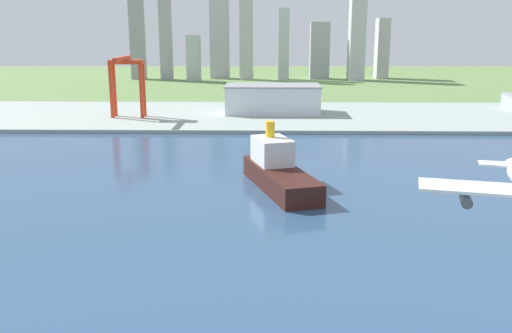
# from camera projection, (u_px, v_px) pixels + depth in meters

# --- Properties ---
(ground_plane) EXTENTS (2400.00, 2400.00, 0.00)m
(ground_plane) POSITION_uv_depth(u_px,v_px,m) (290.00, 188.00, 230.18)
(ground_plane) COLOR #618148
(water_bay) EXTENTS (840.00, 360.00, 0.15)m
(water_bay) POSITION_uv_depth(u_px,v_px,m) (298.00, 241.00, 171.92)
(water_bay) COLOR #2D4C70
(water_bay) RESTS_ON ground
(industrial_pier) EXTENTS (840.00, 140.00, 2.50)m
(industrial_pier) POSITION_uv_depth(u_px,v_px,m) (281.00, 116.00, 414.30)
(industrial_pier) COLOR #94A39B
(industrial_pier) RESTS_ON ground
(cargo_ship) EXTENTS (32.33, 58.66, 25.98)m
(cargo_ship) POSITION_uv_depth(u_px,v_px,m) (278.00, 171.00, 228.58)
(cargo_ship) COLOR #381914
(cargo_ship) RESTS_ON water_bay
(port_crane_red) EXTENTS (23.73, 40.76, 43.19)m
(port_crane_red) POSITION_uv_depth(u_px,v_px,m) (126.00, 74.00, 391.76)
(port_crane_red) COLOR red
(port_crane_red) RESTS_ON industrial_pier
(warehouse_main) EXTENTS (70.92, 38.50, 21.05)m
(warehouse_main) POSITION_uv_depth(u_px,v_px,m) (273.00, 99.00, 418.37)
(warehouse_main) COLOR silver
(warehouse_main) RESTS_ON industrial_pier
(distant_skyline) EXTENTS (339.77, 67.19, 142.71)m
(distant_skyline) POSITION_uv_depth(u_px,v_px,m) (264.00, 36.00, 721.41)
(distant_skyline) COLOR gray
(distant_skyline) RESTS_ON ground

